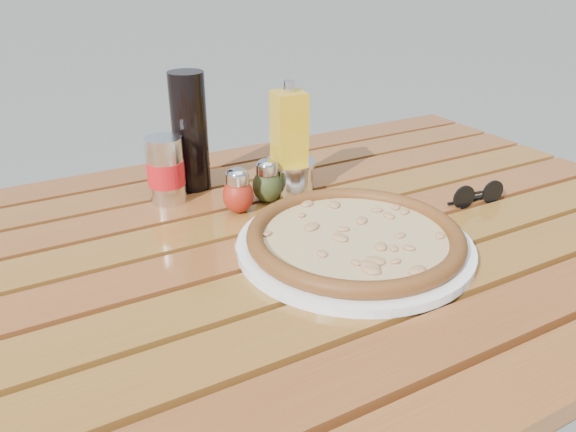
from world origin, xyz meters
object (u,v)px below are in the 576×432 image
dark_bottle (190,132)px  olive_oil_cruet (289,143)px  sunglasses (477,195)px  parmesan_tin (290,175)px  pepper_shaker (238,191)px  soda_can (166,171)px  plate (354,245)px  table (294,278)px  oregano_shaker (267,182)px  pizza (355,236)px

dark_bottle → olive_oil_cruet: (0.15, -0.11, -0.01)m
sunglasses → parmesan_tin: bearing=147.8°
pepper_shaker → soda_can: 0.14m
plate → table: bearing=128.4°
table → plate: (0.06, -0.08, 0.08)m
plate → soda_can: size_ratio=3.00×
table → pepper_shaker: pepper_shaker is taller
sunglasses → pepper_shaker: bearing=162.4°
plate → sunglasses: 0.29m
oregano_shaker → soda_can: 0.18m
oregano_shaker → parmesan_tin: 0.06m
oregano_shaker → sunglasses: bearing=-30.7°
soda_can → sunglasses: (0.48, -0.28, -0.04)m
pepper_shaker → oregano_shaker: 0.07m
pizza → oregano_shaker: oregano_shaker is taller
parmesan_tin → table: bearing=-117.4°
plate → parmesan_tin: (0.03, 0.25, 0.02)m
pizza → soda_can: bearing=121.1°
plate → pizza: 0.02m
pizza → oregano_shaker: bearing=98.3°
pizza → pepper_shaker: size_ratio=4.54×
plate → parmesan_tin: 0.25m
pepper_shaker → sunglasses: bearing=-24.5°
olive_oil_cruet → sunglasses: bearing=-37.9°
table → pizza: pizza is taller
table → sunglasses: sunglasses is taller
table → pizza: 0.14m
dark_bottle → oregano_shaker: bearing=-54.4°
plate → pepper_shaker: pepper_shaker is taller
olive_oil_cruet → parmesan_tin: 0.07m
plate → oregano_shaker: 0.23m
dark_bottle → pizza: bearing=-70.5°
pepper_shaker → parmesan_tin: 0.13m
dark_bottle → table: bearing=-77.0°
pepper_shaker → parmesan_tin: size_ratio=0.69×
oregano_shaker → dark_bottle: dark_bottle is taller
pepper_shaker → parmesan_tin: (0.12, 0.04, -0.01)m
pepper_shaker → sunglasses: size_ratio=0.74×
table → pepper_shaker: bearing=105.0°
pepper_shaker → olive_oil_cruet: bearing=15.4°
parmesan_tin → oregano_shaker: bearing=-158.8°
plate → dark_bottle: size_ratio=1.64×
soda_can → olive_oil_cruet: olive_oil_cruet is taller
plate → pepper_shaker: size_ratio=4.39×
table → dark_bottle: 0.34m
dark_bottle → soda_can: dark_bottle is taller
dark_bottle → olive_oil_cruet: bearing=-37.1°
table → soda_can: soda_can is taller
plate → parmesan_tin: size_ratio=3.03×
table → olive_oil_cruet: bearing=63.2°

